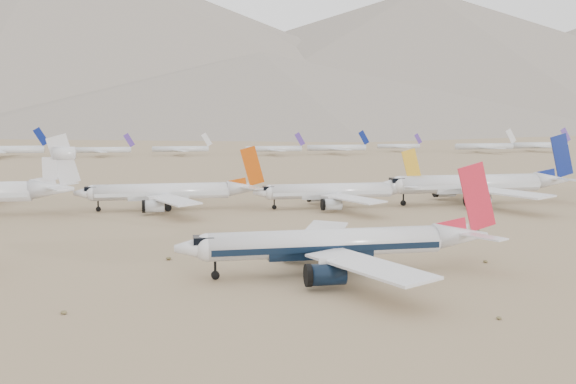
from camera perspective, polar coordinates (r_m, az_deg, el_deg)
name	(u,v)px	position (r m, az deg, el deg)	size (l,w,h in m)	color
ground	(355,271)	(107.99, 5.96, -7.03)	(7000.00, 7000.00, 0.00)	#7C6248
main_airliner	(339,244)	(105.31, 4.60, -4.60)	(51.26, 50.07, 18.09)	silver
row2_navy_widebody	(477,184)	(194.58, 16.47, 0.67)	(57.47, 56.20, 20.45)	silver
row2_gold_tail	(338,191)	(179.35, 4.50, 0.07)	(46.13, 45.12, 16.43)	silver
row2_orange_tail	(170,192)	(177.94, -10.44, 0.00)	(48.47, 47.42, 17.29)	silver
distant_storage_row	(181,149)	(408.73, -9.53, 3.82)	(526.38, 58.68, 15.86)	silver
mountain_range	(201,52)	(1758.83, -7.78, 12.24)	(7354.00, 3024.00, 470.00)	slate
foothills	(449,93)	(1323.96, 14.12, 8.51)	(4637.50, 1395.00, 155.00)	slate
desert_scrub	(171,329)	(79.98, -10.34, -11.93)	(206.06, 121.67, 0.63)	brown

